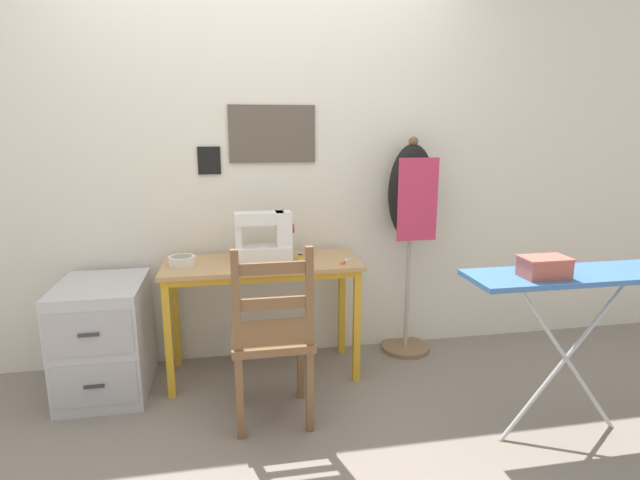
% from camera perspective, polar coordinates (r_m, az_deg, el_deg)
% --- Properties ---
extents(ground_plane, '(14.00, 14.00, 0.00)m').
position_cam_1_polar(ground_plane, '(3.00, -6.00, -16.80)').
color(ground_plane, gray).
extents(wall_back, '(10.00, 0.07, 2.55)m').
position_cam_1_polar(wall_back, '(3.15, -7.33, 9.01)').
color(wall_back, silver).
rests_on(wall_back, ground_plane).
extents(sewing_table, '(1.14, 0.47, 0.71)m').
position_cam_1_polar(sewing_table, '(2.96, -6.62, -4.31)').
color(sewing_table, tan).
rests_on(sewing_table, ground_plane).
extents(sewing_machine, '(0.35, 0.15, 0.31)m').
position_cam_1_polar(sewing_machine, '(2.96, -6.09, 0.33)').
color(sewing_machine, white).
rests_on(sewing_machine, sewing_table).
extents(fabric_bowl, '(0.15, 0.15, 0.05)m').
position_cam_1_polar(fabric_bowl, '(2.94, -15.50, -2.29)').
color(fabric_bowl, silver).
rests_on(fabric_bowl, sewing_table).
extents(scissors, '(0.10, 0.13, 0.01)m').
position_cam_1_polar(scissors, '(2.90, 2.83, -2.54)').
color(scissors, silver).
rests_on(scissors, sewing_table).
extents(thread_spool_near_machine, '(0.04, 0.04, 0.03)m').
position_cam_1_polar(thread_spool_near_machine, '(2.96, -2.26, -1.98)').
color(thread_spool_near_machine, yellow).
rests_on(thread_spool_near_machine, sewing_table).
extents(wooden_chair, '(0.40, 0.38, 0.94)m').
position_cam_1_polar(wooden_chair, '(2.54, -5.53, -11.12)').
color(wooden_chair, brown).
rests_on(wooden_chair, ground_plane).
extents(filing_cabinet, '(0.46, 0.58, 0.64)m').
position_cam_1_polar(filing_cabinet, '(3.10, -23.39, -10.24)').
color(filing_cabinet, '#B7B7BC').
rests_on(filing_cabinet, ground_plane).
extents(dress_form, '(0.32, 0.32, 1.42)m').
position_cam_1_polar(dress_form, '(3.23, 10.36, 3.92)').
color(dress_form, '#846647').
rests_on(dress_form, ground_plane).
extents(ironing_board, '(1.02, 0.30, 0.83)m').
position_cam_1_polar(ironing_board, '(2.58, 27.09, -4.45)').
color(ironing_board, '#3D6BAD').
rests_on(ironing_board, ground_plane).
extents(storage_box, '(0.21, 0.13, 0.09)m').
position_cam_1_polar(storage_box, '(2.41, 24.26, -2.84)').
color(storage_box, '#AD564C').
rests_on(storage_box, ironing_board).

